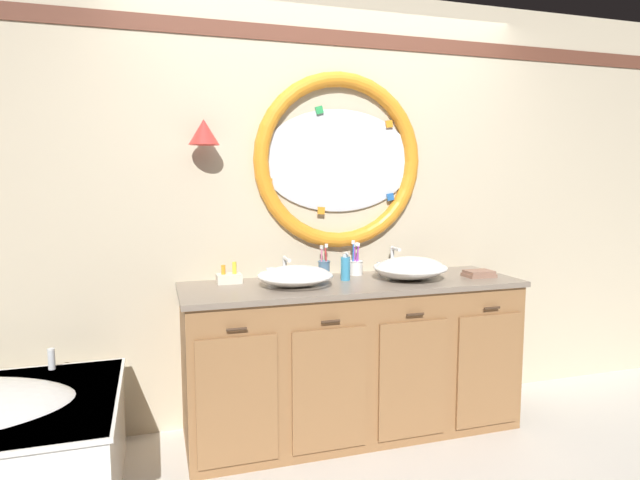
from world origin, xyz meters
The scene contains 12 objects.
ground_plane centered at (0.00, 0.00, 0.00)m, with size 14.00×14.00×0.00m, color silver.
back_wall_assembly centered at (0.00, 0.58, 1.33)m, with size 6.40×0.26×2.60m.
vanity_counter centered at (0.06, 0.25, 0.45)m, with size 1.96×0.64×0.89m.
sink_basin_left centered at (-0.29, 0.23, 0.95)m, with size 0.42×0.42×0.12m.
sink_basin_right centered at (0.41, 0.23, 0.96)m, with size 0.44×0.44×0.13m.
faucet_set_left centered at (-0.29, 0.47, 0.95)m, with size 0.22×0.14×0.14m.
faucet_set_right centered at (0.41, 0.47, 0.96)m, with size 0.21×0.13×0.17m.
toothbrush_holder_left centered at (-0.05, 0.47, 0.95)m, with size 0.08×0.08×0.20m.
toothbrush_holder_right centered at (0.16, 0.46, 0.95)m, with size 0.09×0.09×0.22m.
soap_dispenser centered at (0.03, 0.31, 0.96)m, with size 0.05×0.06×0.17m.
folded_hand_towel centered at (0.85, 0.18, 0.91)m, with size 0.18×0.13×0.04m.
toiletry_basket centered at (-0.63, 0.43, 0.92)m, with size 0.14×0.11×0.12m.
Camera 1 is at (-1.03, -2.60, 1.49)m, focal length 30.13 mm.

